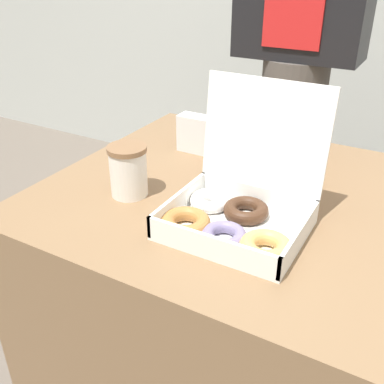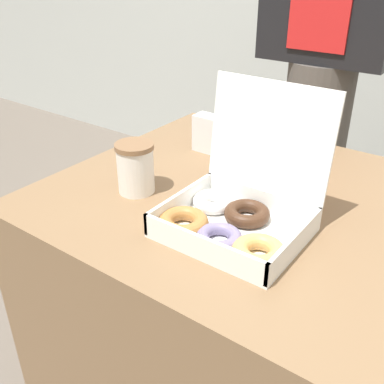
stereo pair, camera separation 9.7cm
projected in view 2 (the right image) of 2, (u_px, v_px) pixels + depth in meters
The scene contains 5 objects.
table at pixel (239, 304), 1.29m from camera, with size 0.96×0.86×0.73m.
donut_box at pixel (233, 213), 0.95m from camera, with size 0.32×0.28×0.30m.
coffee_cup at pixel (136, 168), 1.10m from camera, with size 0.10×0.10×0.13m.
napkin_holder at pixel (210, 134), 1.33m from camera, with size 0.10×0.05×0.11m.
person_customer at pixel (324, 61), 1.50m from camera, with size 0.42×0.23×1.73m.
Camera 2 is at (0.47, -0.88, 1.26)m, focal length 42.00 mm.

